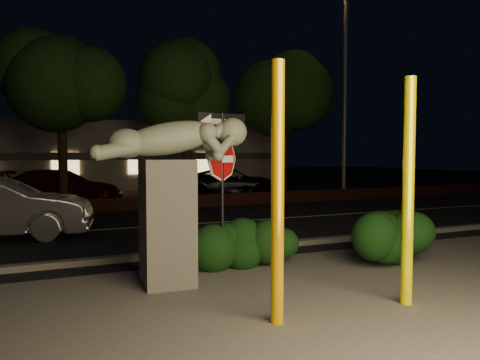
{
  "coord_description": "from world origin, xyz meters",
  "views": [
    {
      "loc": [
        -3.61,
        -6.52,
        2.17
      ],
      "look_at": [
        0.43,
        2.57,
        1.6
      ],
      "focal_mm": 35.0,
      "sensor_mm": 36.0,
      "label": 1
    }
  ],
  "objects_px": {
    "yellow_pole_right": "(408,192)",
    "parked_car_darkred": "(61,187)",
    "sculpture": "(170,182)",
    "signpost": "(222,160)",
    "yellow_pole_left": "(278,194)",
    "streetlight": "(341,67)",
    "parked_car_dark": "(232,183)"
  },
  "relations": [
    {
      "from": "yellow_pole_right",
      "to": "parked_car_darkred",
      "type": "distance_m",
      "value": 16.34
    },
    {
      "from": "sculpture",
      "to": "parked_car_darkred",
      "type": "relative_size",
      "value": 0.54
    },
    {
      "from": "yellow_pole_right",
      "to": "signpost",
      "type": "bearing_deg",
      "value": 120.62
    },
    {
      "from": "sculpture",
      "to": "yellow_pole_left",
      "type": "bearing_deg",
      "value": -68.13
    },
    {
      "from": "signpost",
      "to": "sculpture",
      "type": "relative_size",
      "value": 1.04
    },
    {
      "from": "yellow_pole_right",
      "to": "sculpture",
      "type": "bearing_deg",
      "value": 140.24
    },
    {
      "from": "sculpture",
      "to": "signpost",
      "type": "bearing_deg",
      "value": 27.72
    },
    {
      "from": "yellow_pole_left",
      "to": "yellow_pole_right",
      "type": "bearing_deg",
      "value": -2.55
    },
    {
      "from": "yellow_pole_right",
      "to": "sculpture",
      "type": "height_order",
      "value": "yellow_pole_right"
    },
    {
      "from": "streetlight",
      "to": "sculpture",
      "type": "bearing_deg",
      "value": -131.72
    },
    {
      "from": "sculpture",
      "to": "parked_car_darkred",
      "type": "xyz_separation_m",
      "value": [
        -0.96,
        13.54,
        -0.97
      ]
    },
    {
      "from": "yellow_pole_right",
      "to": "parked_car_dark",
      "type": "relative_size",
      "value": 0.64
    },
    {
      "from": "signpost",
      "to": "parked_car_darkred",
      "type": "bearing_deg",
      "value": 90.4
    },
    {
      "from": "signpost",
      "to": "parked_car_darkred",
      "type": "distance_m",
      "value": 13.26
    },
    {
      "from": "yellow_pole_left",
      "to": "parked_car_dark",
      "type": "relative_size",
      "value": 0.66
    },
    {
      "from": "yellow_pole_right",
      "to": "streetlight",
      "type": "height_order",
      "value": "streetlight"
    },
    {
      "from": "streetlight",
      "to": "parked_car_darkred",
      "type": "height_order",
      "value": "streetlight"
    },
    {
      "from": "yellow_pole_left",
      "to": "streetlight",
      "type": "xyz_separation_m",
      "value": [
        10.63,
        13.31,
        4.58
      ]
    },
    {
      "from": "signpost",
      "to": "streetlight",
      "type": "height_order",
      "value": "streetlight"
    },
    {
      "from": "yellow_pole_right",
      "to": "sculpture",
      "type": "relative_size",
      "value": 1.17
    },
    {
      "from": "yellow_pole_left",
      "to": "signpost",
      "type": "relative_size",
      "value": 1.15
    },
    {
      "from": "streetlight",
      "to": "parked_car_dark",
      "type": "height_order",
      "value": "streetlight"
    },
    {
      "from": "sculpture",
      "to": "parked_car_dark",
      "type": "relative_size",
      "value": 0.55
    },
    {
      "from": "yellow_pole_left",
      "to": "parked_car_dark",
      "type": "distance_m",
      "value": 17.47
    },
    {
      "from": "yellow_pole_left",
      "to": "streetlight",
      "type": "height_order",
      "value": "streetlight"
    },
    {
      "from": "parked_car_dark",
      "to": "parked_car_darkred",
      "type": "bearing_deg",
      "value": 113.18
    },
    {
      "from": "yellow_pole_right",
      "to": "signpost",
      "type": "relative_size",
      "value": 1.12
    },
    {
      "from": "yellow_pole_left",
      "to": "parked_car_darkred",
      "type": "height_order",
      "value": "yellow_pole_left"
    },
    {
      "from": "streetlight",
      "to": "parked_car_dark",
      "type": "distance_m",
      "value": 7.62
    },
    {
      "from": "yellow_pole_left",
      "to": "parked_car_darkred",
      "type": "bearing_deg",
      "value": 96.21
    },
    {
      "from": "signpost",
      "to": "parked_car_dark",
      "type": "relative_size",
      "value": 0.57
    },
    {
      "from": "parked_car_darkred",
      "to": "streetlight",
      "type": "bearing_deg",
      "value": -78.72
    }
  ]
}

